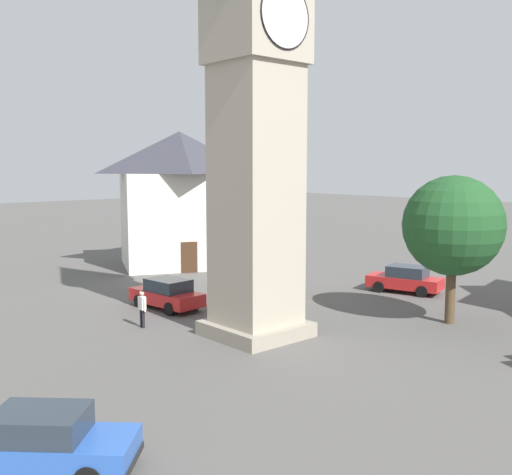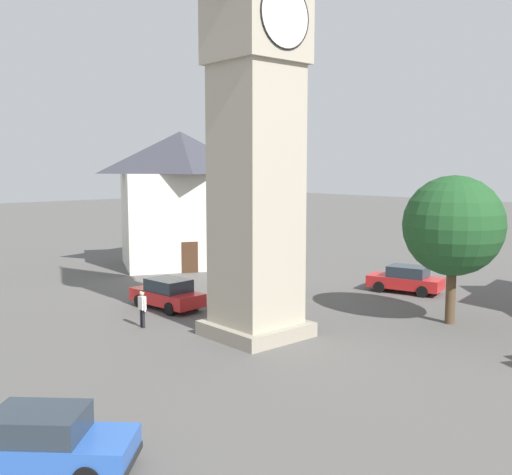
{
  "view_description": "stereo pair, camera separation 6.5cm",
  "coord_description": "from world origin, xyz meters",
  "px_view_note": "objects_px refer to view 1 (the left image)",
  "views": [
    {
      "loc": [
        -16.36,
        -18.48,
        7.16
      ],
      "look_at": [
        0.0,
        0.0,
        4.2
      ],
      "focal_mm": 41.89,
      "sensor_mm": 36.0,
      "label": 1
    },
    {
      "loc": [
        -16.31,
        -18.52,
        7.16
      ],
      "look_at": [
        0.0,
        0.0,
        4.2
      ],
      "focal_mm": 41.89,
      "sensor_mm": 36.0,
      "label": 2
    }
  ],
  "objects_px": {
    "tree": "(453,226)",
    "car_blue_kerb": "(405,279)",
    "car_red_corner": "(45,442)",
    "car_black_far": "(266,281)",
    "clock_tower": "(256,45)",
    "pedestrian": "(142,305)",
    "building_terrace_right": "(180,198)",
    "car_silver_kerb": "(167,294)"
  },
  "relations": [
    {
      "from": "clock_tower",
      "to": "car_red_corner",
      "type": "xyz_separation_m",
      "value": [
        -11.27,
        -5.32,
        -11.22
      ]
    },
    {
      "from": "car_silver_kerb",
      "to": "tree",
      "type": "xyz_separation_m",
      "value": [
        8.12,
        -10.97,
        3.72
      ]
    },
    {
      "from": "car_blue_kerb",
      "to": "car_silver_kerb",
      "type": "bearing_deg",
      "value": 155.17
    },
    {
      "from": "tree",
      "to": "car_blue_kerb",
      "type": "bearing_deg",
      "value": 51.56
    },
    {
      "from": "clock_tower",
      "to": "tree",
      "type": "bearing_deg",
      "value": -28.86
    },
    {
      "from": "car_blue_kerb",
      "to": "car_silver_kerb",
      "type": "xyz_separation_m",
      "value": [
        -12.31,
        5.7,
        0.0
      ]
    },
    {
      "from": "clock_tower",
      "to": "tree",
      "type": "xyz_separation_m",
      "value": [
        7.95,
        -4.38,
        -7.5
      ]
    },
    {
      "from": "car_black_far",
      "to": "tree",
      "type": "bearing_deg",
      "value": -78.56
    },
    {
      "from": "car_black_far",
      "to": "pedestrian",
      "type": "xyz_separation_m",
      "value": [
        -8.86,
        -1.52,
        0.25
      ]
    },
    {
      "from": "tree",
      "to": "clock_tower",
      "type": "bearing_deg",
      "value": 151.14
    },
    {
      "from": "car_black_far",
      "to": "tree",
      "type": "relative_size",
      "value": 0.62
    },
    {
      "from": "clock_tower",
      "to": "building_terrace_right",
      "type": "bearing_deg",
      "value": 65.18
    },
    {
      "from": "car_red_corner",
      "to": "clock_tower",
      "type": "bearing_deg",
      "value": 25.28
    },
    {
      "from": "clock_tower",
      "to": "building_terrace_right",
      "type": "height_order",
      "value": "clock_tower"
    },
    {
      "from": "pedestrian",
      "to": "clock_tower",
      "type": "bearing_deg",
      "value": -55.27
    },
    {
      "from": "car_blue_kerb",
      "to": "car_black_far",
      "type": "relative_size",
      "value": 1.05
    },
    {
      "from": "car_silver_kerb",
      "to": "pedestrian",
      "type": "distance_m",
      "value": 3.64
    },
    {
      "from": "pedestrian",
      "to": "building_terrace_right",
      "type": "relative_size",
      "value": 0.16
    },
    {
      "from": "building_terrace_right",
      "to": "car_silver_kerb",
      "type": "bearing_deg",
      "value": -127.44
    },
    {
      "from": "car_red_corner",
      "to": "pedestrian",
      "type": "relative_size",
      "value": 2.44
    },
    {
      "from": "clock_tower",
      "to": "car_blue_kerb",
      "type": "xyz_separation_m",
      "value": [
        12.14,
        0.89,
        -11.22
      ]
    },
    {
      "from": "car_red_corner",
      "to": "tree",
      "type": "distance_m",
      "value": 19.61
    },
    {
      "from": "clock_tower",
      "to": "car_black_far",
      "type": "xyz_separation_m",
      "value": [
        5.89,
        5.8,
        -11.22
      ]
    },
    {
      "from": "tree",
      "to": "building_terrace_right",
      "type": "relative_size",
      "value": 0.64
    },
    {
      "from": "car_red_corner",
      "to": "car_black_far",
      "type": "distance_m",
      "value": 20.45
    },
    {
      "from": "clock_tower",
      "to": "building_terrace_right",
      "type": "relative_size",
      "value": 1.95
    },
    {
      "from": "car_silver_kerb",
      "to": "building_terrace_right",
      "type": "height_order",
      "value": "building_terrace_right"
    },
    {
      "from": "car_silver_kerb",
      "to": "pedestrian",
      "type": "bearing_deg",
      "value": -140.54
    },
    {
      "from": "clock_tower",
      "to": "pedestrian",
      "type": "bearing_deg",
      "value": 124.73
    },
    {
      "from": "pedestrian",
      "to": "building_terrace_right",
      "type": "xyz_separation_m",
      "value": [
        10.91,
        12.9,
        3.89
      ]
    },
    {
      "from": "car_silver_kerb",
      "to": "tree",
      "type": "height_order",
      "value": "tree"
    },
    {
      "from": "clock_tower",
      "to": "car_red_corner",
      "type": "bearing_deg",
      "value": -154.72
    },
    {
      "from": "clock_tower",
      "to": "car_black_far",
      "type": "distance_m",
      "value": 13.94
    },
    {
      "from": "clock_tower",
      "to": "tree",
      "type": "relative_size",
      "value": 3.04
    },
    {
      "from": "car_blue_kerb",
      "to": "car_red_corner",
      "type": "xyz_separation_m",
      "value": [
        -23.41,
        -6.21,
        0.0
      ]
    },
    {
      "from": "car_red_corner",
      "to": "car_blue_kerb",
      "type": "bearing_deg",
      "value": 14.86
    },
    {
      "from": "car_red_corner",
      "to": "car_silver_kerb",
      "type": "bearing_deg",
      "value": 47.0
    },
    {
      "from": "pedestrian",
      "to": "building_terrace_right",
      "type": "height_order",
      "value": "building_terrace_right"
    },
    {
      "from": "car_black_far",
      "to": "pedestrian",
      "type": "relative_size",
      "value": 2.5
    },
    {
      "from": "pedestrian",
      "to": "tree",
      "type": "xyz_separation_m",
      "value": [
        10.92,
        -8.67,
        3.47
      ]
    },
    {
      "from": "clock_tower",
      "to": "car_black_far",
      "type": "height_order",
      "value": "clock_tower"
    },
    {
      "from": "car_silver_kerb",
      "to": "car_black_far",
      "type": "relative_size",
      "value": 1.01
    }
  ]
}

